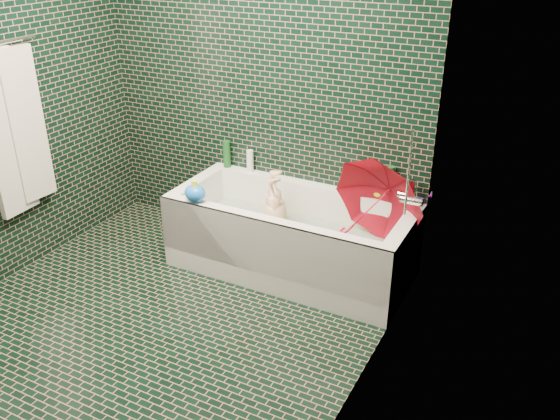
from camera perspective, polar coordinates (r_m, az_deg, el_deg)
The scene contains 19 objects.
floor at distance 3.87m, azimuth -11.98°, elevation -10.99°, with size 2.80×2.80×0.00m, color black.
wall_back at distance 4.39m, azimuth -1.94°, elevation 12.27°, with size 2.80×2.80×0.00m, color black.
wall_right at distance 2.66m, azimuth 7.93°, elevation 2.64°, with size 2.80×2.80×0.00m, color black.
bathtub at distance 4.25m, azimuth 1.00°, elevation -3.31°, with size 1.70×0.75×0.55m.
bath_mat at distance 4.29m, azimuth 1.10°, elevation -3.86°, with size 1.35×0.47×0.01m, color green.
water at distance 4.22m, azimuth 1.12°, elevation -2.16°, with size 1.48×0.53×0.00m, color silver.
towel at distance 4.38m, azimuth -24.18°, elevation 6.94°, with size 0.08×0.44×1.12m.
faucet at distance 3.75m, azimuth 12.33°, elevation 1.49°, with size 0.18×0.19×0.55m.
child at distance 4.29m, azimuth -0.10°, elevation -1.49°, with size 0.29×0.19×0.78m, color #E6B88F.
umbrella at distance 3.93m, azimuth 8.61°, elevation 0.07°, with size 0.64×0.64×0.56m, color red.
soap_bottle_a at distance 4.13m, azimuth 12.39°, elevation 0.44°, with size 0.10×0.11×0.27m, color white.
soap_bottle_b at distance 4.15m, azimuth 12.75°, elevation 0.54°, with size 0.08×0.09×0.19m, color #5F217B.
soap_bottle_c at distance 4.18m, azimuth 11.64°, elevation 0.82°, with size 0.12×0.12×0.15m, color #15491B.
bottle_right_tall at distance 4.15m, azimuth 10.52°, elevation 2.57°, with size 0.06×0.06×0.24m, color #15491B.
bottle_right_pump at distance 4.09m, azimuth 12.63°, elevation 1.62°, with size 0.05×0.05×0.19m, color silver.
bottle_left_tall at distance 4.66m, azimuth -5.14°, elevation 5.39°, with size 0.06×0.06×0.21m, color #15491B.
bottle_left_short at distance 4.57m, azimuth -2.90°, elevation 4.74°, with size 0.05×0.05×0.17m, color white.
rubber_duck at distance 4.19m, azimuth 9.56°, elevation 1.76°, with size 0.13×0.11×0.10m.
bath_toy at distance 4.10m, azimuth -8.19°, elevation 1.65°, with size 0.16×0.14×0.15m.
Camera 1 is at (2.09, -2.31, 2.30)m, focal length 38.00 mm.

